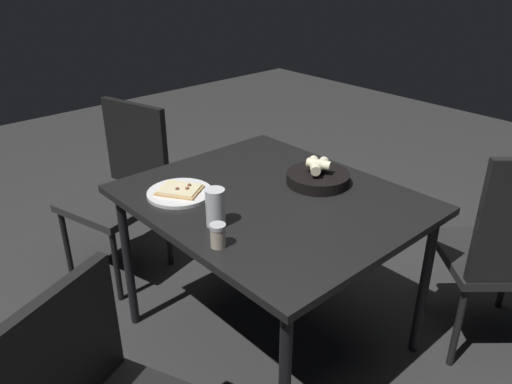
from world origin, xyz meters
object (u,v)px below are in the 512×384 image
(bread_basket, at_px, (318,176))
(chair_near, at_px, (510,246))
(beer_glass, at_px, (216,210))
(chair_far, at_px, (124,181))
(dining_table, at_px, (271,209))
(pizza_plate, at_px, (180,192))
(pepper_shaker, at_px, (218,237))

(bread_basket, bearing_deg, chair_near, 123.06)
(beer_glass, distance_m, chair_far, 1.03)
(dining_table, distance_m, beer_glass, 0.33)
(pizza_plate, bearing_deg, dining_table, 135.50)
(pizza_plate, bearing_deg, beer_glass, 81.61)
(beer_glass, relative_size, pepper_shaker, 1.69)
(chair_far, bearing_deg, pizza_plate, 81.64)
(bread_basket, distance_m, chair_far, 1.10)
(bread_basket, xyz_separation_m, pepper_shaker, (0.62, 0.11, 0.00))
(dining_table, bearing_deg, chair_far, -80.37)
(beer_glass, bearing_deg, pepper_shaker, 54.85)
(pizza_plate, height_order, bread_basket, bread_basket)
(dining_table, distance_m, chair_near, 0.98)
(pizza_plate, height_order, chair_far, chair_far)
(beer_glass, height_order, pepper_shaker, beer_glass)
(bread_basket, height_order, pepper_shaker, bread_basket)
(dining_table, bearing_deg, pizza_plate, -44.50)
(bread_basket, height_order, chair_far, chair_far)
(dining_table, xyz_separation_m, pizza_plate, (0.26, -0.26, 0.07))
(chair_far, bearing_deg, pepper_shaker, 78.31)
(bread_basket, bearing_deg, chair_far, -68.61)
(dining_table, bearing_deg, pepper_shaker, 21.23)
(pizza_plate, bearing_deg, pepper_shaker, 72.87)
(chair_near, bearing_deg, pepper_shaker, -27.84)
(pizza_plate, bearing_deg, bread_basket, 148.48)
(dining_table, distance_m, bread_basket, 0.25)
(pizza_plate, height_order, chair_near, chair_near)
(pepper_shaker, height_order, chair_far, chair_far)
(bread_basket, xyz_separation_m, chair_near, (-0.43, 0.66, -0.22))
(bread_basket, relative_size, beer_glass, 1.88)
(pizza_plate, distance_m, chair_near, 1.35)
(chair_far, bearing_deg, beer_glass, 81.63)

